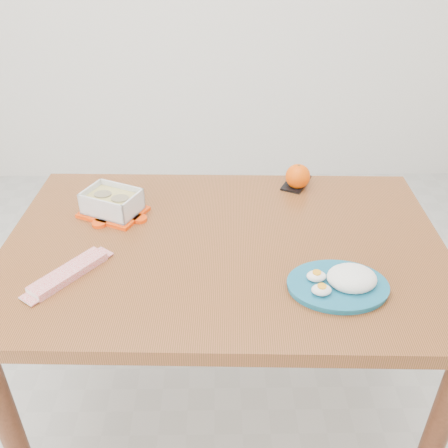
{
  "coord_description": "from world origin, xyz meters",
  "views": [
    {
      "loc": [
        0.12,
        -1.24,
        1.54
      ],
      "look_at": [
        0.13,
        -0.11,
        0.81
      ],
      "focal_mm": 40.0,
      "sensor_mm": 36.0,
      "label": 1
    }
  ],
  "objects_px": {
    "food_container": "(112,203)",
    "dining_table": "(224,270)",
    "orange_fruit": "(298,176)",
    "smartphone": "(296,183)",
    "rice_plate": "(342,281)"
  },
  "relations": [
    {
      "from": "dining_table",
      "to": "rice_plate",
      "type": "height_order",
      "value": "rice_plate"
    },
    {
      "from": "orange_fruit",
      "to": "smartphone",
      "type": "xyz_separation_m",
      "value": [
        0.0,
        0.02,
        -0.04
      ]
    },
    {
      "from": "food_container",
      "to": "orange_fruit",
      "type": "relative_size",
      "value": 2.73
    },
    {
      "from": "dining_table",
      "to": "orange_fruit",
      "type": "xyz_separation_m",
      "value": [
        0.24,
        0.31,
        0.14
      ]
    },
    {
      "from": "orange_fruit",
      "to": "smartphone",
      "type": "distance_m",
      "value": 0.04
    },
    {
      "from": "orange_fruit",
      "to": "smartphone",
      "type": "height_order",
      "value": "orange_fruit"
    },
    {
      "from": "food_container",
      "to": "dining_table",
      "type": "bearing_deg",
      "value": 0.17
    },
    {
      "from": "dining_table",
      "to": "rice_plate",
      "type": "distance_m",
      "value": 0.37
    },
    {
      "from": "smartphone",
      "to": "orange_fruit",
      "type": "bearing_deg",
      "value": -65.05
    },
    {
      "from": "food_container",
      "to": "orange_fruit",
      "type": "bearing_deg",
      "value": 40.7
    },
    {
      "from": "dining_table",
      "to": "food_container",
      "type": "relative_size",
      "value": 5.65
    },
    {
      "from": "orange_fruit",
      "to": "food_container",
      "type": "bearing_deg",
      "value": -164.63
    },
    {
      "from": "orange_fruit",
      "to": "rice_plate",
      "type": "bearing_deg",
      "value": -85.72
    },
    {
      "from": "dining_table",
      "to": "food_container",
      "type": "xyz_separation_m",
      "value": [
        -0.33,
        0.16,
        0.13
      ]
    },
    {
      "from": "smartphone",
      "to": "rice_plate",
      "type": "bearing_deg",
      "value": -59.98
    }
  ]
}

